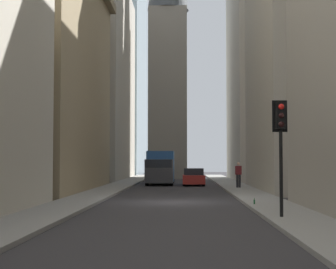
{
  "coord_description": "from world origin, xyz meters",
  "views": [
    {
      "loc": [
        -26.06,
        -0.63,
        2.06
      ],
      "look_at": [
        15.15,
        0.63,
        4.08
      ],
      "focal_mm": 56.41,
      "sensor_mm": 36.0,
      "label": 1
    }
  ],
  "objects": [
    {
      "name": "building_right_far",
      "position": [
        30.82,
        10.6,
        10.62
      ],
      "size": [
        18.61,
        10.0,
        21.23
      ],
      "color": "#A8A091",
      "rests_on": "ground_plane"
    },
    {
      "name": "building_left_far",
      "position": [
        28.27,
        -10.6,
        15.92
      ],
      "size": [
        14.82,
        10.5,
        31.82
      ],
      "color": "#A8A091",
      "rests_on": "ground_plane"
    },
    {
      "name": "traffic_light_foreground",
      "position": [
        -7.9,
        -3.95,
        3.08
      ],
      "size": [
        0.43,
        0.52,
        4.0
      ],
      "color": "black",
      "rests_on": "sidewalk_left"
    },
    {
      "name": "ground_plane",
      "position": [
        0.0,
        0.0,
        0.0
      ],
      "size": [
        135.0,
        135.0,
        0.0
      ],
      "primitive_type": "plane",
      "color": "#302D30"
    },
    {
      "name": "church_spire",
      "position": [
        34.15,
        1.21,
        18.29
      ],
      "size": [
        4.76,
        4.76,
        34.93
      ],
      "color": "gray",
      "rests_on": "ground_plane"
    },
    {
      "name": "pedestrian",
      "position": [
        11.48,
        -4.47,
        1.12
      ],
      "size": [
        0.26,
        0.44,
        1.79
      ],
      "color": "black",
      "rests_on": "sidewalk_left"
    },
    {
      "name": "sidewalk_left",
      "position": [
        0.0,
        -4.5,
        0.07
      ],
      "size": [
        90.0,
        2.2,
        0.14
      ],
      "primitive_type": "cube",
      "color": "gray",
      "rests_on": "ground_plane"
    },
    {
      "name": "sidewalk_right",
      "position": [
        0.0,
        4.5,
        0.07
      ],
      "size": [
        90.0,
        2.2,
        0.14
      ],
      "primitive_type": "cube",
      "color": "gray",
      "rests_on": "ground_plane"
    },
    {
      "name": "building_left_midfar",
      "position": [
        9.93,
        -10.6,
        10.33
      ],
      "size": [
        13.42,
        10.0,
        20.66
      ],
      "color": "#A8A091",
      "rests_on": "ground_plane"
    },
    {
      "name": "delivery_truck",
      "position": [
        19.02,
        1.4,
        1.46
      ],
      "size": [
        6.46,
        2.25,
        2.84
      ],
      "color": "#285699",
      "rests_on": "ground_plane"
    },
    {
      "name": "building_right_midfar",
      "position": [
        9.03,
        10.59,
        9.27
      ],
      "size": [
        17.67,
        10.5,
        18.51
      ],
      "color": "#9E8966",
      "rests_on": "ground_plane"
    },
    {
      "name": "discarded_bottle",
      "position": [
        -2.78,
        -3.7,
        0.25
      ],
      "size": [
        0.07,
        0.07,
        0.27
      ],
      "color": "#236033",
      "rests_on": "sidewalk_left"
    },
    {
      "name": "sedan_red",
      "position": [
        17.4,
        -1.4,
        0.66
      ],
      "size": [
        4.3,
        1.78,
        1.42
      ],
      "color": "maroon",
      "rests_on": "ground_plane"
    }
  ]
}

